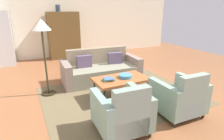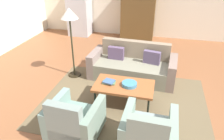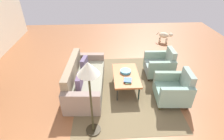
{
  "view_description": "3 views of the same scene",
  "coord_description": "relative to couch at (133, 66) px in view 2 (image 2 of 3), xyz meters",
  "views": [
    {
      "loc": [
        -2.23,
        -3.74,
        1.92
      ],
      "look_at": [
        -0.46,
        -0.14,
        0.61
      ],
      "focal_mm": 30.22,
      "sensor_mm": 36.0,
      "label": 1
    },
    {
      "loc": [
        0.32,
        -3.9,
        2.71
      ],
      "look_at": [
        -0.61,
        -0.12,
        0.65
      ],
      "focal_mm": 34.06,
      "sensor_mm": 36.0,
      "label": 2
    },
    {
      "loc": [
        -4.27,
        0.29,
        3.16
      ],
      "look_at": [
        -0.31,
        0.07,
        0.6
      ],
      "focal_mm": 28.01,
      "sensor_mm": 36.0,
      "label": 3
    }
  ],
  "objects": [
    {
      "name": "ground_plane",
      "position": [
        0.31,
        -0.87,
        -0.29
      ],
      "size": [
        10.97,
        10.97,
        0.0
      ],
      "primitive_type": "plane",
      "color": "brown"
    },
    {
      "name": "area_rug",
      "position": [
        -0.01,
        -1.14,
        -0.28
      ],
      "size": [
        3.4,
        2.6,
        0.01
      ],
      "primitive_type": "cube",
      "color": "brown",
      "rests_on": "ground"
    },
    {
      "name": "couch",
      "position": [
        0.0,
        0.0,
        0.0
      ],
      "size": [
        2.15,
        1.02,
        0.86
      ],
      "rotation": [
        0.0,
        0.0,
        3.08
      ],
      "color": "gray",
      "rests_on": "ground"
    },
    {
      "name": "coffee_table",
      "position": [
        -0.01,
        -1.19,
        0.12
      ],
      "size": [
        1.2,
        0.7,
        0.44
      ],
      "color": "#262724",
      "rests_on": "ground"
    },
    {
      "name": "armchair_left",
      "position": [
        -0.61,
        -2.35,
        0.06
      ],
      "size": [
        0.85,
        0.85,
        0.88
      ],
      "rotation": [
        0.0,
        0.0,
        -0.06
      ],
      "color": "#2A2C11",
      "rests_on": "ground"
    },
    {
      "name": "armchair_right",
      "position": [
        0.59,
        -2.35,
        0.06
      ],
      "size": [
        0.82,
        0.82,
        0.88
      ],
      "rotation": [
        0.0,
        0.0,
        -0.03
      ],
      "color": "#352418",
      "rests_on": "ground"
    },
    {
      "name": "fruit_bowl",
      "position": [
        0.1,
        -1.19,
        0.19
      ],
      "size": [
        0.3,
        0.3,
        0.07
      ],
      "primitive_type": "cylinder",
      "color": "teal",
      "rests_on": "coffee_table"
    },
    {
      "name": "book_stack",
      "position": [
        -0.32,
        -1.19,
        0.18
      ],
      "size": [
        0.27,
        0.24,
        0.06
      ],
      "color": "#557750",
      "rests_on": "coffee_table"
    },
    {
      "name": "cabinet",
      "position": [
        -0.3,
        2.98,
        0.61
      ],
      "size": [
        1.2,
        0.51,
        1.8
      ],
      "color": "brown",
      "rests_on": "ground"
    },
    {
      "name": "refrigerator",
      "position": [
        -2.53,
        2.88,
        0.64
      ],
      "size": [
        0.8,
        0.73,
        1.85
      ],
      "color": "#B7BABF",
      "rests_on": "ground"
    },
    {
      "name": "floor_lamp",
      "position": [
        -1.47,
        -0.31,
        1.16
      ],
      "size": [
        0.4,
        0.4,
        1.72
      ],
      "color": "black",
      "rests_on": "ground"
    }
  ]
}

